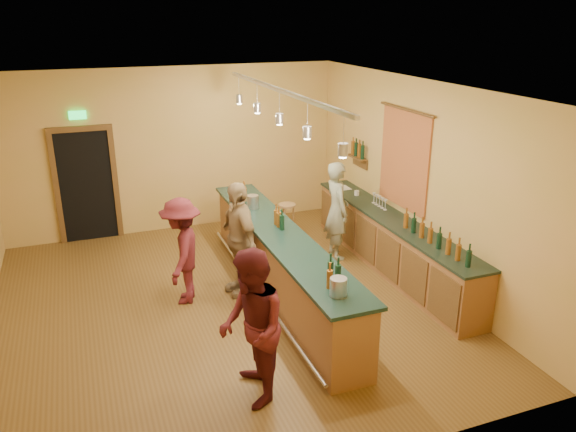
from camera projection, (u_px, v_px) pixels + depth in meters
name	position (u px, v px, depth m)	size (l,w,h in m)	color
floor	(224.00, 305.00, 8.42)	(7.00, 7.00, 0.00)	brown
ceiling	(214.00, 89.00, 7.32)	(6.50, 7.00, 0.02)	silver
wall_back	(175.00, 150.00, 10.95)	(6.50, 0.02, 3.20)	#B89E45
wall_front	(320.00, 328.00, 4.80)	(6.50, 0.02, 3.20)	#B89E45
wall_right	(417.00, 181.00, 8.96)	(0.02, 7.00, 3.20)	#B89E45
doorway	(86.00, 183.00, 10.52)	(1.15, 0.09, 2.48)	black
tapestry	(404.00, 160.00, 9.22)	(0.03, 1.40, 1.60)	#9F321F
bottle_shelf	(358.00, 151.00, 10.58)	(0.17, 0.55, 0.54)	#4E2F17
back_counter	(392.00, 244.00, 9.40)	(0.60, 4.55, 1.27)	brown
tasting_bar	(280.00, 259.00, 8.51)	(0.73, 5.10, 1.38)	brown
pendant_track	(279.00, 102.00, 7.70)	(0.11, 4.60, 0.50)	silver
bartender	(337.00, 210.00, 9.81)	(0.64, 0.42, 1.75)	gray
customer_a	(252.00, 328.00, 6.10)	(0.88, 0.68, 1.81)	#59191E
customer_b	(239.00, 239.00, 8.52)	(1.05, 0.44, 1.80)	#997A51
customer_c	(182.00, 251.00, 8.30)	(1.05, 0.60, 1.63)	#59191E
bar_stool	(287.00, 211.00, 10.79)	(0.33, 0.33, 0.68)	#A36E49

